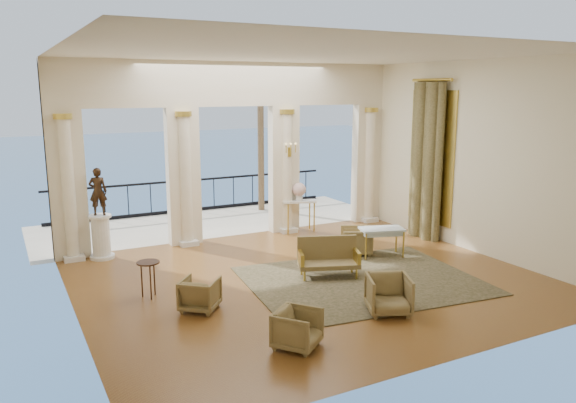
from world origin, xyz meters
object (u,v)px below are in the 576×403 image
armchair_a (297,327)px  armchair_b (389,293)px  settee (328,257)px  side_table (148,267)px  statue (98,191)px  console_table (299,206)px  armchair_d (200,293)px  armchair_c (356,239)px  pedestal (101,238)px  game_table (382,231)px

armchair_a → armchair_b: bearing=-26.5°
settee → side_table: bearing=-167.6°
statue → console_table: statue is taller
armchair_d → armchair_c: bearing=-120.2°
pedestal → side_table: pedestal is taller
side_table → console_table: bearing=31.8°
armchair_a → side_table: (-1.45, 3.12, 0.27)m
armchair_a → game_table: bearing=0.4°
settee → game_table: 1.94m
armchair_a → armchair_b: size_ratio=0.88×
game_table → console_table: size_ratio=1.14×
armchair_b → pedestal: pedestal is taller
armchair_a → armchair_c: (3.57, 3.65, 0.03)m
pedestal → statue: size_ratio=0.94×
armchair_a → console_table: 7.03m
armchair_a → pedestal: bearing=68.1°
armchair_c → statue: (-5.37, 2.44, 1.21)m
armchair_a → console_table: bearing=22.5°
armchair_c → console_table: (-0.17, 2.49, 0.36)m
armchair_d → armchair_a: bearing=151.5°
settee → statue: statue is taller
game_table → armchair_a: bearing=-124.0°
armchair_d → game_table: size_ratio=0.58×
armchair_d → side_table: (-0.64, 1.03, 0.28)m
armchair_c → side_table: size_ratio=1.02×
armchair_a → settee: bearing=12.0°
armchair_c → side_table: armchair_c is taller
settee → statue: bearing=159.3°
armchair_c → settee: settee is taller
settee → armchair_c: bearing=57.3°
game_table → side_table: 5.42m
armchair_d → statue: 4.30m
armchair_a → pedestal: size_ratio=0.64×
game_table → pedestal: pedestal is taller
settee → game_table: (1.83, 0.61, 0.20)m
armchair_c → pedestal: bearing=-86.9°
armchair_a → armchair_d: (-0.81, 2.09, -0.01)m
armchair_c → game_table: 0.65m
armchair_d → settee: settee is taller
armchair_a → armchair_c: 5.10m
armchair_a → armchair_d: bearing=72.8°
armchair_a → game_table: (3.97, 3.19, 0.28)m
game_table → armchair_d: bearing=-149.8°
console_table → game_table: bearing=-60.2°
armchair_c → pedestal: pedestal is taller
armchair_c → armchair_d: bearing=-43.0°
statue → console_table: bearing=-160.2°
settee → armchair_a: bearing=-108.8°
pedestal → armchair_a: bearing=-73.5°
game_table → console_table: 2.99m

